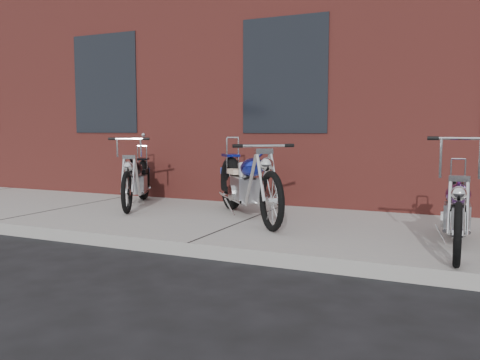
% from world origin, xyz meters
% --- Properties ---
extents(ground, '(120.00, 120.00, 0.00)m').
position_xyz_m(ground, '(0.00, 0.00, 0.00)').
color(ground, black).
rests_on(ground, ground).
extents(sidewalk, '(22.00, 3.00, 0.15)m').
position_xyz_m(sidewalk, '(0.00, 1.50, 0.07)').
color(sidewalk, '#A49D90').
rests_on(sidewalk, ground).
extents(building_brick, '(22.00, 10.00, 8.00)m').
position_xyz_m(building_brick, '(0.00, 8.00, 4.00)').
color(building_brick, maroon).
rests_on(building_brick, ground).
extents(chopper_purple, '(0.50, 2.03, 1.14)m').
position_xyz_m(chopper_purple, '(2.60, 0.90, 0.52)').
color(chopper_purple, black).
rests_on(chopper_purple, sidewalk).
extents(chopper_blue, '(1.75, 1.95, 1.09)m').
position_xyz_m(chopper_blue, '(-0.04, 1.67, 0.60)').
color(chopper_blue, black).
rests_on(chopper_blue, sidewalk).
extents(chopper_third, '(1.04, 1.97, 1.09)m').
position_xyz_m(chopper_third, '(-2.12, 2.02, 0.54)').
color(chopper_third, black).
rests_on(chopper_third, sidewalk).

